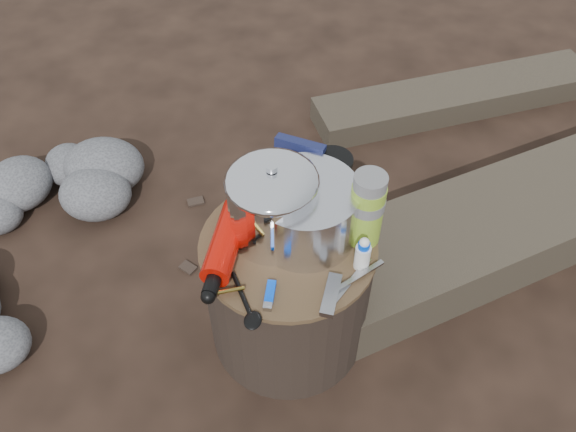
# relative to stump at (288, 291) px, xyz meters

# --- Properties ---
(ground) EXTENTS (60.00, 60.00, 0.00)m
(ground) POSITION_rel_stump_xyz_m (0.00, 0.00, -0.19)
(ground) COLOR black
(ground) RESTS_ON ground
(stump) EXTENTS (0.41, 0.41, 0.38)m
(stump) POSITION_rel_stump_xyz_m (0.00, 0.00, 0.00)
(stump) COLOR black
(stump) RESTS_ON ground
(rock_ring) EXTENTS (0.40, 0.87, 0.17)m
(rock_ring) POSITION_rel_stump_xyz_m (-0.81, 0.17, -0.10)
(rock_ring) COLOR #535458
(rock_ring) RESTS_ON ground
(log_small) EXTENTS (1.12, 0.69, 0.10)m
(log_small) POSITION_rel_stump_xyz_m (0.50, 1.11, -0.14)
(log_small) COLOR #3B3328
(log_small) RESTS_ON ground
(foil_windscreen) EXTENTS (0.24, 0.24, 0.15)m
(foil_windscreen) POSITION_rel_stump_xyz_m (0.03, 0.04, 0.26)
(foil_windscreen) COLOR silver
(foil_windscreen) RESTS_ON stump
(camping_pot) EXTENTS (0.20, 0.20, 0.20)m
(camping_pot) POSITION_rel_stump_xyz_m (-0.04, 0.03, 0.29)
(camping_pot) COLOR white
(camping_pot) RESTS_ON stump
(fuel_bottle) EXTENTS (0.07, 0.27, 0.07)m
(fuel_bottle) POSITION_rel_stump_xyz_m (-0.14, -0.04, 0.22)
(fuel_bottle) COLOR red
(fuel_bottle) RESTS_ON stump
(thermos) EXTENTS (0.08, 0.08, 0.19)m
(thermos) POSITION_rel_stump_xyz_m (0.17, 0.05, 0.29)
(thermos) COLOR #90BB30
(thermos) RESTS_ON stump
(travel_mug) EXTENTS (0.09, 0.09, 0.14)m
(travel_mug) POSITION_rel_stump_xyz_m (0.08, 0.16, 0.26)
(travel_mug) COLOR black
(travel_mug) RESTS_ON stump
(stuff_sack) EXTENTS (0.14, 0.11, 0.09)m
(stuff_sack) POSITION_rel_stump_xyz_m (-0.09, 0.15, 0.24)
(stuff_sack) COLOR #C08619
(stuff_sack) RESTS_ON stump
(food_pouch) EXTENTS (0.12, 0.05, 0.15)m
(food_pouch) POSITION_rel_stump_xyz_m (-0.00, 0.18, 0.27)
(food_pouch) COLOR #161B47
(food_pouch) RESTS_ON stump
(lighter) EXTENTS (0.02, 0.07, 0.01)m
(lighter) POSITION_rel_stump_xyz_m (-0.02, -0.14, 0.20)
(lighter) COLOR #0045F6
(lighter) RESTS_ON stump
(multitool) EXTENTS (0.04, 0.11, 0.02)m
(multitool) POSITION_rel_stump_xyz_m (0.11, -0.13, 0.20)
(multitool) COLOR #9E9EA2
(multitool) RESTS_ON stump
(pot_grabber) EXTENTS (0.12, 0.14, 0.01)m
(pot_grabber) POSITION_rel_stump_xyz_m (0.16, -0.08, 0.20)
(pot_grabber) COLOR #9E9EA2
(pot_grabber) RESTS_ON stump
(spork) EXTENTS (0.10, 0.14, 0.01)m
(spork) POSITION_rel_stump_xyz_m (-0.08, -0.16, 0.20)
(spork) COLOR black
(spork) RESTS_ON stump
(squeeze_bottle) EXTENTS (0.03, 0.03, 0.08)m
(squeeze_bottle) POSITION_rel_stump_xyz_m (0.17, -0.04, 0.23)
(squeeze_bottle) COLOR white
(squeeze_bottle) RESTS_ON stump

